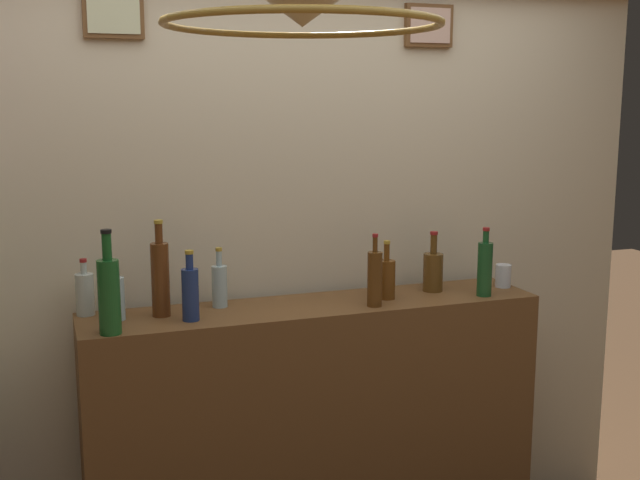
# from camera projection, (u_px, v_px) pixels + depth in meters

# --- Properties ---
(panelled_rear_partition) EXTENTS (3.02, 0.15, 2.53)m
(panelled_rear_partition) POSITION_uv_depth(u_px,v_px,m) (295.00, 230.00, 3.10)
(panelled_rear_partition) COLOR beige
(panelled_rear_partition) RESTS_ON ground
(bar_shelf_unit) EXTENTS (1.71, 0.35, 1.10)m
(bar_shelf_unit) POSITION_uv_depth(u_px,v_px,m) (316.00, 443.00, 3.01)
(bar_shelf_unit) COLOR brown
(bar_shelf_unit) RESTS_ON ground
(liquor_bottle_rye) EXTENTS (0.05, 0.05, 0.27)m
(liquor_bottle_rye) POSITION_uv_depth(u_px,v_px,m) (375.00, 278.00, 2.86)
(liquor_bottle_rye) COLOR #583312
(liquor_bottle_rye) RESTS_ON bar_shelf_unit
(liquor_bottle_rum) EXTENTS (0.06, 0.06, 0.20)m
(liquor_bottle_rum) POSITION_uv_depth(u_px,v_px,m) (116.00, 297.00, 2.69)
(liquor_bottle_rum) COLOR silver
(liquor_bottle_rum) RESTS_ON bar_shelf_unit
(liquor_bottle_amaro) EXTENTS (0.06, 0.06, 0.22)m
(liquor_bottle_amaro) POSITION_uv_depth(u_px,v_px,m) (220.00, 285.00, 2.86)
(liquor_bottle_amaro) COLOR #ABC4C3
(liquor_bottle_amaro) RESTS_ON bar_shelf_unit
(liquor_bottle_mezcal) EXTENTS (0.07, 0.07, 0.34)m
(liquor_bottle_mezcal) POSITION_uv_depth(u_px,v_px,m) (109.00, 293.00, 2.52)
(liquor_bottle_mezcal) COLOR #1A5621
(liquor_bottle_mezcal) RESTS_ON bar_shelf_unit
(liquor_bottle_port) EXTENTS (0.06, 0.06, 0.20)m
(liquor_bottle_port) POSITION_uv_depth(u_px,v_px,m) (85.00, 293.00, 2.75)
(liquor_bottle_port) COLOR beige
(liquor_bottle_port) RESTS_ON bar_shelf_unit
(liquor_bottle_vermouth) EXTENTS (0.06, 0.06, 0.27)m
(liquor_bottle_vermouth) POSITION_uv_depth(u_px,v_px,m) (485.00, 268.00, 3.02)
(liquor_bottle_vermouth) COLOR #1A4D23
(liquor_bottle_vermouth) RESTS_ON bar_shelf_unit
(liquor_bottle_vodka) EXTENTS (0.06, 0.06, 0.34)m
(liquor_bottle_vodka) POSITION_uv_depth(u_px,v_px,m) (160.00, 277.00, 2.73)
(liquor_bottle_vodka) COLOR #613215
(liquor_bottle_vodka) RESTS_ON bar_shelf_unit
(liquor_bottle_tequila) EXTENTS (0.07, 0.07, 0.22)m
(liquor_bottle_tequila) POSITION_uv_depth(u_px,v_px,m) (386.00, 278.00, 2.98)
(liquor_bottle_tequila) COLOR brown
(liquor_bottle_tequila) RESTS_ON bar_shelf_unit
(liquor_bottle_gin) EXTENTS (0.06, 0.06, 0.24)m
(liquor_bottle_gin) POSITION_uv_depth(u_px,v_px,m) (190.00, 292.00, 2.68)
(liquor_bottle_gin) COLOR navy
(liquor_bottle_gin) RESTS_ON bar_shelf_unit
(liquor_bottle_scotch) EXTENTS (0.08, 0.08, 0.24)m
(liquor_bottle_scotch) POSITION_uv_depth(u_px,v_px,m) (433.00, 270.00, 3.10)
(liquor_bottle_scotch) COLOR #593A16
(liquor_bottle_scotch) RESTS_ON bar_shelf_unit
(glass_tumbler_rocks) EXTENTS (0.06, 0.06, 0.09)m
(glass_tumbler_rocks) POSITION_uv_depth(u_px,v_px,m) (503.00, 276.00, 3.17)
(glass_tumbler_rocks) COLOR silver
(glass_tumbler_rocks) RESTS_ON bar_shelf_unit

